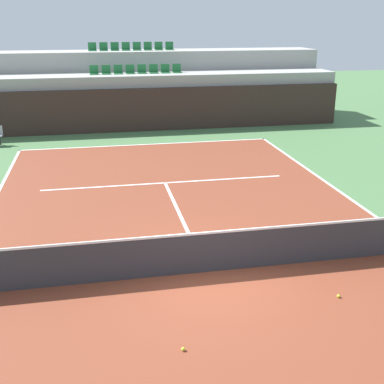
{
  "coord_description": "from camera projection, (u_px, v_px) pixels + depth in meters",
  "views": [
    {
      "loc": [
        -2.23,
        -9.6,
        5.38
      ],
      "look_at": [
        0.07,
        2.0,
        1.2
      ],
      "focal_mm": 46.49,
      "sensor_mm": 36.0,
      "label": 1
    }
  ],
  "objects": [
    {
      "name": "back_wall",
      "position": [
        140.0,
        110.0,
        24.47
      ],
      "size": [
        20.61,
        0.3,
        2.09
      ],
      "primitive_type": "cube",
      "color": "#33231E",
      "rests_on": "ground_plane"
    },
    {
      "name": "stands_tier_upper",
      "position": [
        133.0,
        84.0,
        27.68
      ],
      "size": [
        20.61,
        2.4,
        3.65
      ],
      "primitive_type": "cube",
      "color": "#9E9E99",
      "rests_on": "ground_plane"
    },
    {
      "name": "tennis_net",
      "position": [
        207.0,
        252.0,
        10.91
      ],
      "size": [
        11.08,
        0.08,
        1.07
      ],
      "color": "black",
      "rests_on": "court_surface"
    },
    {
      "name": "tennis_ball_0",
      "position": [
        339.0,
        296.0,
        10.05
      ],
      "size": [
        0.07,
        0.07,
        0.07
      ],
      "primitive_type": "sphere",
      "color": "#CCE033",
      "rests_on": "court_surface"
    },
    {
      "name": "centre_service_line",
      "position": [
        181.0,
        218.0,
        14.03
      ],
      "size": [
        0.1,
        6.4,
        0.0
      ],
      "primitive_type": "cube",
      "color": "white",
      "rests_on": "court_surface"
    },
    {
      "name": "ground_plane",
      "position": [
        206.0,
        272.0,
        11.08
      ],
      "size": [
        80.0,
        80.0,
        0.0
      ],
      "primitive_type": "plane",
      "color": "#477042"
    },
    {
      "name": "service_line_far",
      "position": [
        165.0,
        183.0,
        16.99
      ],
      "size": [
        8.26,
        0.1,
        0.0
      ],
      "primitive_type": "cube",
      "color": "white",
      "rests_on": "court_surface"
    },
    {
      "name": "seating_row_upper",
      "position": [
        131.0,
        48.0,
        27.12
      ],
      "size": [
        4.65,
        0.44,
        0.44
      ],
      "color": "#1E6633",
      "rests_on": "stands_tier_upper"
    },
    {
      "name": "tennis_ball_2",
      "position": [
        183.0,
        349.0,
        8.44
      ],
      "size": [
        0.07,
        0.07,
        0.07
      ],
      "primitive_type": "sphere",
      "color": "#CCE033",
      "rests_on": "court_surface"
    },
    {
      "name": "seating_row_lower",
      "position": [
        136.0,
        71.0,
        25.23
      ],
      "size": [
        4.65,
        0.44,
        0.44
      ],
      "color": "#1E6633",
      "rests_on": "stands_tier_lower"
    },
    {
      "name": "baseline_far",
      "position": [
        147.0,
        144.0,
        22.13
      ],
      "size": [
        11.0,
        0.1,
        0.0
      ],
      "primitive_type": "cube",
      "color": "white",
      "rests_on": "court_surface"
    },
    {
      "name": "court_surface",
      "position": [
        206.0,
        272.0,
        11.08
      ],
      "size": [
        11.0,
        24.0,
        0.01
      ],
      "primitive_type": "cube",
      "color": "brown",
      "rests_on": "ground_plane"
    },
    {
      "name": "stands_tier_lower",
      "position": [
        137.0,
        100.0,
        25.63
      ],
      "size": [
        20.61,
        2.4,
        2.66
      ],
      "primitive_type": "cube",
      "color": "#9E9E99",
      "rests_on": "ground_plane"
    }
  ]
}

